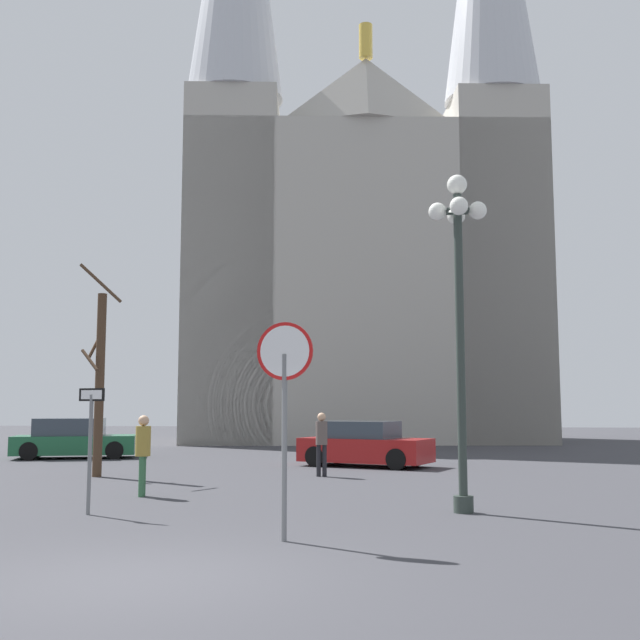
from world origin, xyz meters
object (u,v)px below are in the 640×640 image
Objects in this scene: parked_car_near_red at (364,445)px; parked_car_far_green at (74,439)px; cathedral at (362,215)px; stop_sign at (285,384)px; one_way_arrow_sign at (90,436)px; pedestrian_standing at (322,438)px; street_lamp at (459,287)px; bare_tree at (99,379)px; pedestrian_walking at (143,447)px.

parked_car_far_green is at bearing 166.47° from parked_car_near_red.
cathedral is 31.51m from stop_sign.
parked_car_far_green is at bearing 122.77° from stop_sign.
one_way_arrow_sign is (-3.42, -27.63, -10.93)m from cathedral.
one_way_arrow_sign is 0.51× the size of parked_car_near_red.
cathedral is 22.95m from pedestrian_standing.
pedestrian_standing is (9.76, -6.11, 0.36)m from parked_car_far_green.
parked_car_near_red is at bearing 102.80° from street_lamp.
street_lamp is at bearing 8.35° from one_way_arrow_sign.
street_lamp is 1.09× the size of bare_tree.
cathedral reaches higher than stop_sign.
cathedral is 20.19m from parked_car_near_red.
parked_car_near_red is (4.30, 11.15, -0.70)m from one_way_arrow_sign.
stop_sign is at bearing -86.98° from pedestrian_standing.
bare_tree reaches higher than stop_sign.
street_lamp reaches higher than one_way_arrow_sign.
one_way_arrow_sign is 15.17m from parked_car_far_green.
bare_tree is (-6.55, 9.11, 0.40)m from stop_sign.
one_way_arrow_sign is 1.30× the size of pedestrian_standing.
pedestrian_walking is at bearing 89.33° from one_way_arrow_sign.
one_way_arrow_sign is 8.32m from pedestrian_standing.
stop_sign is (0.43, -29.86, -10.07)m from cathedral.
one_way_arrow_sign is 0.36× the size of street_lamp.
stop_sign is at bearing -89.18° from cathedral.
street_lamp is at bearing -32.39° from bare_tree.
one_way_arrow_sign is at bearing -90.67° from pedestrian_walking.
pedestrian_standing is (-3.28, 6.65, -3.06)m from street_lamp.
parked_car_near_red is (0.88, -16.48, -11.63)m from cathedral.
one_way_arrow_sign reaches higher than parked_car_far_green.
cathedral is 23.70m from bare_tree.
parked_car_near_red is 2.56× the size of pedestrian_standing.
one_way_arrow_sign is at bearing 149.90° from stop_sign.
parked_car_far_green is at bearing 115.08° from one_way_arrow_sign.
parked_car_near_red is 3.68m from pedestrian_standing.
pedestrian_walking is at bearing -116.82° from parked_car_near_red.
stop_sign reaches higher than pedestrian_walking.
one_way_arrow_sign is at bearing -171.65° from street_lamp.
one_way_arrow_sign is at bearing -97.06° from cathedral.
parked_car_far_green is (-6.43, 13.73, -0.70)m from one_way_arrow_sign.
bare_tree is at bearing 125.72° from stop_sign.
street_lamp reaches higher than parked_car_far_green.
cathedral reaches higher than one_way_arrow_sign.
parked_car_near_red is at bearing -86.95° from cathedral.
street_lamp reaches higher than pedestrian_standing.
bare_tree is 6.28m from pedestrian_standing.
stop_sign is 0.55× the size of bare_tree.
street_lamp is at bearing -77.20° from parked_car_near_red.
pedestrian_walking is (-3.82, 4.93, -1.19)m from stop_sign.
parked_car_near_red is 11.03m from parked_car_far_green.
stop_sign is 11.23m from bare_tree.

